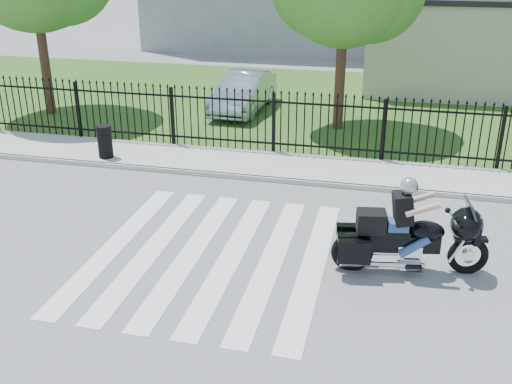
# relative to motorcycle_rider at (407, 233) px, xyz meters

# --- Properties ---
(ground) EXTENTS (120.00, 120.00, 0.00)m
(ground) POSITION_rel_motorcycle_rider_xyz_m (-3.66, -0.25, -0.78)
(ground) COLOR slate
(ground) RESTS_ON ground
(crosswalk) EXTENTS (5.00, 5.50, 0.01)m
(crosswalk) POSITION_rel_motorcycle_rider_xyz_m (-3.66, -0.25, -0.77)
(crosswalk) COLOR silver
(crosswalk) RESTS_ON ground
(sidewalk) EXTENTS (40.00, 2.00, 0.12)m
(sidewalk) POSITION_rel_motorcycle_rider_xyz_m (-3.66, 4.75, -0.72)
(sidewalk) COLOR #ADAAA3
(sidewalk) RESTS_ON ground
(curb) EXTENTS (40.00, 0.12, 0.12)m
(curb) POSITION_rel_motorcycle_rider_xyz_m (-3.66, 3.75, -0.72)
(curb) COLOR #ADAAA3
(curb) RESTS_ON ground
(grass_strip) EXTENTS (40.00, 12.00, 0.02)m
(grass_strip) POSITION_rel_motorcycle_rider_xyz_m (-3.66, 11.75, -0.77)
(grass_strip) COLOR #2E521C
(grass_strip) RESTS_ON ground
(iron_fence) EXTENTS (26.00, 0.04, 1.80)m
(iron_fence) POSITION_rel_motorcycle_rider_xyz_m (-3.66, 5.75, 0.13)
(iron_fence) COLOR black
(iron_fence) RESTS_ON ground
(building_low) EXTENTS (10.00, 6.00, 3.50)m
(building_low) POSITION_rel_motorcycle_rider_xyz_m (3.34, 15.75, 0.97)
(building_low) COLOR #BFB19F
(building_low) RESTS_ON ground
(motorcycle_rider) EXTENTS (2.85, 1.21, 1.90)m
(motorcycle_rider) POSITION_rel_motorcycle_rider_xyz_m (0.00, 0.00, 0.00)
(motorcycle_rider) COLOR black
(motorcycle_rider) RESTS_ON ground
(parked_car) EXTENTS (1.60, 4.12, 1.34)m
(parked_car) POSITION_rel_motorcycle_rider_xyz_m (-5.65, 10.12, -0.09)
(parked_car) COLOR #8C9DB0
(parked_car) RESTS_ON grass_strip
(litter_bin) EXTENTS (0.44, 0.44, 0.90)m
(litter_bin) POSITION_rel_motorcycle_rider_xyz_m (-8.06, 4.20, -0.21)
(litter_bin) COLOR black
(litter_bin) RESTS_ON sidewalk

